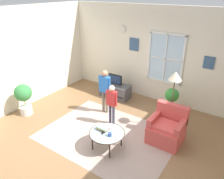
{
  "coord_description": "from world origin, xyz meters",
  "views": [
    {
      "loc": [
        2.68,
        -3.44,
        3.36
      ],
      "look_at": [
        0.06,
        0.41,
        1.18
      ],
      "focal_mm": 34.97,
      "sensor_mm": 36.0,
      "label": 1
    }
  ],
  "objects_px": {
    "cup": "(110,134)",
    "floor_lamp": "(175,82)",
    "potted_plant_by_window": "(172,98)",
    "television": "(115,79)",
    "remote_near_books": "(103,132)",
    "person_red_shirt": "(112,100)",
    "person_blue_shirt": "(105,87)",
    "potted_plant_corner": "(24,96)",
    "armchair": "(167,129)",
    "tv_stand": "(115,90)",
    "coffee_table": "(107,134)",
    "book_stack": "(103,128)"
  },
  "relations": [
    {
      "from": "television",
      "to": "person_red_shirt",
      "type": "distance_m",
      "value": 1.63
    },
    {
      "from": "armchair",
      "to": "floor_lamp",
      "type": "relative_size",
      "value": 0.56
    },
    {
      "from": "cup",
      "to": "floor_lamp",
      "type": "distance_m",
      "value": 2.01
    },
    {
      "from": "person_blue_shirt",
      "to": "person_red_shirt",
      "type": "bearing_deg",
      "value": -38.12
    },
    {
      "from": "person_red_shirt",
      "to": "floor_lamp",
      "type": "distance_m",
      "value": 1.64
    },
    {
      "from": "cup",
      "to": "remote_near_books",
      "type": "bearing_deg",
      "value": 176.2
    },
    {
      "from": "coffee_table",
      "to": "floor_lamp",
      "type": "distance_m",
      "value": 2.04
    },
    {
      "from": "person_blue_shirt",
      "to": "potted_plant_corner",
      "type": "bearing_deg",
      "value": -142.79
    },
    {
      "from": "potted_plant_by_window",
      "to": "coffee_table",
      "type": "bearing_deg",
      "value": -105.0
    },
    {
      "from": "potted_plant_corner",
      "to": "coffee_table",
      "type": "bearing_deg",
      "value": 2.26
    },
    {
      "from": "cup",
      "to": "person_red_shirt",
      "type": "bearing_deg",
      "value": 121.98
    },
    {
      "from": "coffee_table",
      "to": "potted_plant_by_window",
      "type": "height_order",
      "value": "potted_plant_by_window"
    },
    {
      "from": "television",
      "to": "potted_plant_by_window",
      "type": "bearing_deg",
      "value": 1.63
    },
    {
      "from": "book_stack",
      "to": "person_blue_shirt",
      "type": "relative_size",
      "value": 0.21
    },
    {
      "from": "remote_near_books",
      "to": "person_red_shirt",
      "type": "relative_size",
      "value": 0.12
    },
    {
      "from": "television",
      "to": "remote_near_books",
      "type": "bearing_deg",
      "value": -62.44
    },
    {
      "from": "person_red_shirt",
      "to": "potted_plant_by_window",
      "type": "bearing_deg",
      "value": 53.13
    },
    {
      "from": "person_blue_shirt",
      "to": "person_red_shirt",
      "type": "height_order",
      "value": "person_blue_shirt"
    },
    {
      "from": "floor_lamp",
      "to": "potted_plant_corner",
      "type": "bearing_deg",
      "value": -155.08
    },
    {
      "from": "armchair",
      "to": "potted_plant_corner",
      "type": "height_order",
      "value": "potted_plant_corner"
    },
    {
      "from": "armchair",
      "to": "cup",
      "type": "distance_m",
      "value": 1.42
    },
    {
      "from": "coffee_table",
      "to": "potted_plant_corner",
      "type": "bearing_deg",
      "value": -177.74
    },
    {
      "from": "television",
      "to": "person_red_shirt",
      "type": "bearing_deg",
      "value": -59.54
    },
    {
      "from": "potted_plant_by_window",
      "to": "television",
      "type": "bearing_deg",
      "value": -178.37
    },
    {
      "from": "person_red_shirt",
      "to": "television",
      "type": "bearing_deg",
      "value": 120.46
    },
    {
      "from": "book_stack",
      "to": "person_blue_shirt",
      "type": "height_order",
      "value": "person_blue_shirt"
    },
    {
      "from": "remote_near_books",
      "to": "armchair",
      "type": "bearing_deg",
      "value": 44.57
    },
    {
      "from": "television",
      "to": "book_stack",
      "type": "bearing_deg",
      "value": -62.66
    },
    {
      "from": "book_stack",
      "to": "person_red_shirt",
      "type": "bearing_deg",
      "value": 111.65
    },
    {
      "from": "television",
      "to": "potted_plant_corner",
      "type": "xyz_separation_m",
      "value": [
        -1.52,
        -2.39,
        -0.05
      ]
    },
    {
      "from": "tv_stand",
      "to": "floor_lamp",
      "type": "relative_size",
      "value": 0.65
    },
    {
      "from": "armchair",
      "to": "coffee_table",
      "type": "xyz_separation_m",
      "value": [
        -1.02,
        -1.03,
        0.07
      ]
    },
    {
      "from": "potted_plant_by_window",
      "to": "tv_stand",
      "type": "bearing_deg",
      "value": -178.45
    },
    {
      "from": "coffee_table",
      "to": "remote_near_books",
      "type": "distance_m",
      "value": 0.1
    },
    {
      "from": "coffee_table",
      "to": "potted_plant_by_window",
      "type": "relative_size",
      "value": 1.06
    },
    {
      "from": "cup",
      "to": "potted_plant_by_window",
      "type": "bearing_deg",
      "value": 78.04
    },
    {
      "from": "armchair",
      "to": "tv_stand",
      "type": "bearing_deg",
      "value": 151.5
    },
    {
      "from": "book_stack",
      "to": "potted_plant_corner",
      "type": "height_order",
      "value": "potted_plant_corner"
    },
    {
      "from": "coffee_table",
      "to": "remote_near_books",
      "type": "xyz_separation_m",
      "value": [
        -0.08,
        -0.05,
        0.03
      ]
    },
    {
      "from": "potted_plant_corner",
      "to": "floor_lamp",
      "type": "bearing_deg",
      "value": 24.92
    },
    {
      "from": "tv_stand",
      "to": "book_stack",
      "type": "xyz_separation_m",
      "value": [
        1.15,
        -2.23,
        0.24
      ]
    },
    {
      "from": "television",
      "to": "remote_near_books",
      "type": "relative_size",
      "value": 3.53
    },
    {
      "from": "television",
      "to": "floor_lamp",
      "type": "bearing_deg",
      "value": -17.41
    },
    {
      "from": "tv_stand",
      "to": "cup",
      "type": "bearing_deg",
      "value": -58.95
    },
    {
      "from": "coffee_table",
      "to": "potted_plant_corner",
      "type": "relative_size",
      "value": 0.88
    },
    {
      "from": "book_stack",
      "to": "remote_near_books",
      "type": "relative_size",
      "value": 1.96
    },
    {
      "from": "tv_stand",
      "to": "armchair",
      "type": "distance_m",
      "value": 2.63
    },
    {
      "from": "armchair",
      "to": "television",
      "type": "bearing_deg",
      "value": 151.55
    },
    {
      "from": "remote_near_books",
      "to": "potted_plant_corner",
      "type": "bearing_deg",
      "value": -178.64
    },
    {
      "from": "potted_plant_by_window",
      "to": "remote_near_books",
      "type": "bearing_deg",
      "value": -106.45
    }
  ]
}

